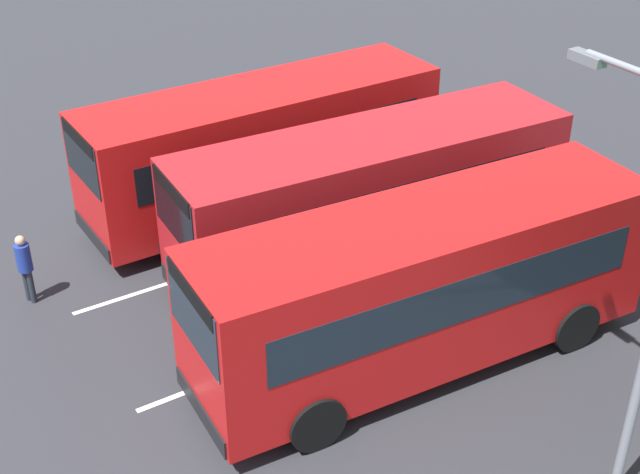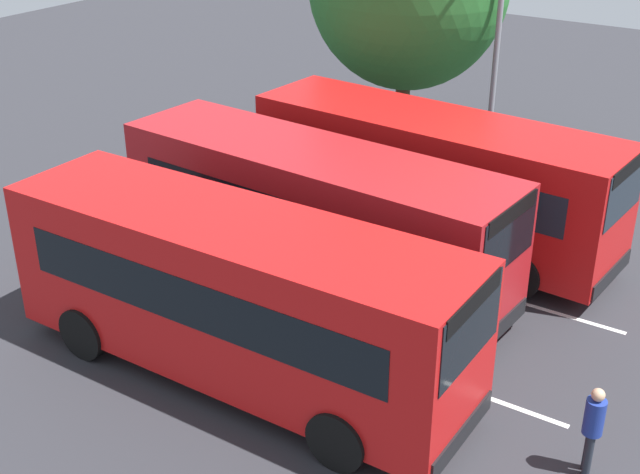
{
  "view_description": "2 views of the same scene",
  "coord_description": "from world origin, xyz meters",
  "px_view_note": "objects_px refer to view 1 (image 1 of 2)",
  "views": [
    {
      "loc": [
        9.42,
        13.76,
        10.91
      ],
      "look_at": [
        0.76,
        0.02,
        1.2
      ],
      "focal_mm": 49.1,
      "sensor_mm": 36.0,
      "label": 1
    },
    {
      "loc": [
        8.66,
        -13.96,
        9.45
      ],
      "look_at": [
        0.19,
        -1.07,
        1.86
      ],
      "focal_mm": 47.63,
      "sensor_mm": 36.0,
      "label": 2
    }
  ],
  "objects_px": {
    "bus_far_left": "(262,144)",
    "bus_center_right": "(422,284)",
    "bus_center_left": "(369,195)",
    "pedestrian": "(25,263)"
  },
  "relations": [
    {
      "from": "bus_far_left",
      "to": "bus_center_right",
      "type": "distance_m",
      "value": 7.03
    },
    {
      "from": "bus_far_left",
      "to": "bus_center_left",
      "type": "height_order",
      "value": "same"
    },
    {
      "from": "bus_center_right",
      "to": "pedestrian",
      "type": "distance_m",
      "value": 8.45
    },
    {
      "from": "bus_far_left",
      "to": "bus_center_right",
      "type": "height_order",
      "value": "same"
    },
    {
      "from": "pedestrian",
      "to": "bus_center_right",
      "type": "bearing_deg",
      "value": -66.63
    },
    {
      "from": "bus_far_left",
      "to": "pedestrian",
      "type": "relative_size",
      "value": 5.6
    },
    {
      "from": "bus_center_right",
      "to": "pedestrian",
      "type": "xyz_separation_m",
      "value": [
        5.83,
        -6.05,
        -0.84
      ]
    },
    {
      "from": "bus_far_left",
      "to": "pedestrian",
      "type": "xyz_separation_m",
      "value": [
        6.29,
        0.96,
        -0.84
      ]
    },
    {
      "from": "bus_far_left",
      "to": "pedestrian",
      "type": "height_order",
      "value": "bus_far_left"
    },
    {
      "from": "bus_far_left",
      "to": "pedestrian",
      "type": "bearing_deg",
      "value": 8.35
    }
  ]
}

